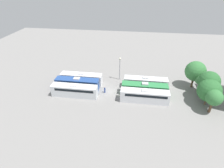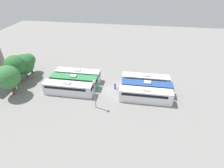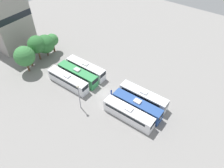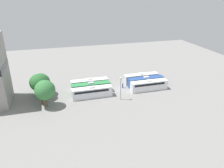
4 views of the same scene
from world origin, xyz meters
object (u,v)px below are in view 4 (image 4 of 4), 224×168
at_px(light_pole, 121,84).
at_px(tree_0, 45,90).
at_px(worker_person, 123,86).
at_px(tree_3, 41,82).
at_px(tree_2, 39,83).
at_px(bus_4, 91,88).
at_px(tree_4, 41,79).
at_px(bus_2, 141,78).
at_px(bus_5, 90,84).
at_px(bus_1, 146,82).
at_px(tree_1, 41,91).
at_px(bus_3, 92,92).
at_px(bus_0, 149,85).

xyz_separation_m(light_pole, tree_0, (1.45, 20.21, 0.09)).
bearing_deg(tree_0, worker_person, -75.56).
height_order(worker_person, tree_3, tree_3).
height_order(tree_0, tree_2, tree_0).
bearing_deg(bus_4, tree_2, 90.21).
distance_m(tree_0, tree_4, 10.64).
distance_m(bus_2, worker_person, 7.78).
bearing_deg(bus_4, bus_5, -1.32).
height_order(bus_1, light_pole, light_pole).
relative_size(bus_1, bus_5, 1.00).
height_order(tree_1, tree_2, tree_2).
xyz_separation_m(bus_3, tree_0, (-2.27, 12.72, 3.21)).
relative_size(bus_0, tree_0, 1.54).
bearing_deg(bus_3, bus_2, -70.84).
height_order(tree_1, tree_3, tree_3).
distance_m(bus_1, tree_4, 32.85).
bearing_deg(worker_person, tree_0, 104.44).
height_order(bus_0, tree_2, tree_2).
bearing_deg(tree_4, bus_0, -104.36).
relative_size(bus_5, tree_4, 2.00).
xyz_separation_m(bus_0, tree_0, (-2.31, 30.64, 3.21)).
height_order(bus_5, tree_0, tree_0).
bearing_deg(worker_person, bus_1, -95.94).
relative_size(bus_3, tree_2, 1.55).
height_order(bus_3, tree_4, tree_4).
relative_size(bus_2, tree_4, 2.00).
distance_m(bus_0, bus_4, 17.83).
bearing_deg(tree_1, bus_2, -78.47).
xyz_separation_m(tree_1, tree_4, (8.50, 0.18, 0.22)).
distance_m(bus_0, bus_5, 18.54).
distance_m(bus_5, tree_0, 15.96).
relative_size(bus_5, tree_1, 2.13).
distance_m(bus_1, bus_3, 18.47).
bearing_deg(tree_2, bus_1, -90.22).
relative_size(bus_2, tree_1, 2.13).
bearing_deg(light_pole, bus_3, 63.62).
bearing_deg(bus_1, bus_3, 99.19).
distance_m(bus_2, tree_3, 31.99).
relative_size(bus_3, tree_0, 1.54).
bearing_deg(tree_3, bus_5, -87.40).
distance_m(tree_3, tree_4, 2.70).
distance_m(bus_1, worker_person, 7.69).
relative_size(tree_3, tree_4, 1.15).
distance_m(bus_4, worker_person, 10.33).
xyz_separation_m(tree_0, tree_1, (2.01, 1.20, -1.11)).
bearing_deg(tree_3, bus_4, -99.58).
xyz_separation_m(bus_3, worker_person, (3.74, -10.63, -0.85)).
bearing_deg(bus_2, worker_person, 108.82).
xyz_separation_m(bus_0, bus_2, (6.19, -0.03, 0.00)).
xyz_separation_m(bus_2, tree_1, (-6.50, 31.87, 2.10)).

